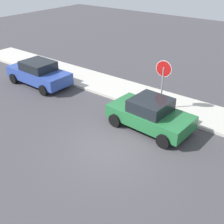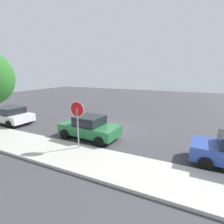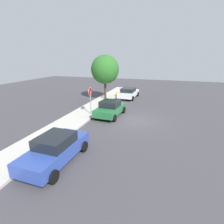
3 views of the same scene
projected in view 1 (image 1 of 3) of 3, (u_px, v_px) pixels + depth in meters
ground_plane at (111, 147)px, 11.95m from camera, size 60.00×60.00×0.00m
sidewalk_curb at (166, 103)px, 15.40m from camera, size 32.00×2.60×0.14m
stop_sign at (163, 77)px, 13.90m from camera, size 0.83×0.08×2.75m
parked_car_green at (150, 114)px, 12.98m from camera, size 4.00×2.28×1.50m
parked_car_blue at (39, 73)px, 17.51m from camera, size 4.32×2.07×1.53m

